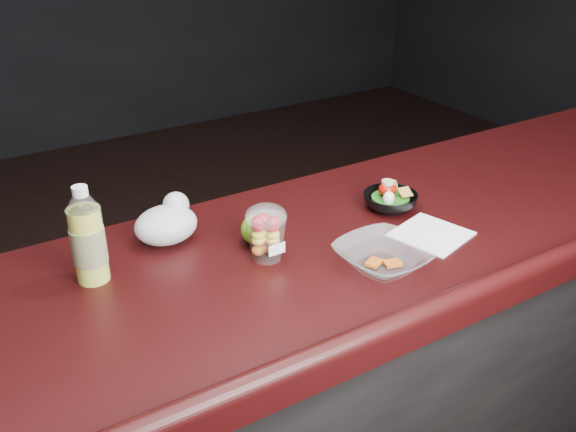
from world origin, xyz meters
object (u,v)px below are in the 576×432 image
object	(u,v)px
green_apple	(257,230)
snack_bowl	(390,200)
takeout_bowl	(384,257)
fruit_cup	(266,232)
lemonade_bottle	(88,242)

from	to	relation	value
green_apple	snack_bowl	xyz separation A→B (m)	(0.38, -0.02, -0.01)
takeout_bowl	snack_bowl	bearing A→B (deg)	47.63
fruit_cup	snack_bowl	bearing A→B (deg)	6.64
green_apple	takeout_bowl	size ratio (longest dim) A/B	0.36
green_apple	takeout_bowl	xyz separation A→B (m)	(0.19, -0.24, -0.01)
fruit_cup	snack_bowl	world-z (taller)	fruit_cup
lemonade_bottle	takeout_bowl	xyz separation A→B (m)	(0.56, -0.29, -0.07)
snack_bowl	takeout_bowl	xyz separation A→B (m)	(-0.20, -0.21, -0.00)
lemonade_bottle	snack_bowl	world-z (taller)	lemonade_bottle
green_apple	snack_bowl	bearing A→B (deg)	-3.72
fruit_cup	green_apple	distance (m)	0.08
lemonade_bottle	snack_bowl	xyz separation A→B (m)	(0.76, -0.07, -0.07)
lemonade_bottle	fruit_cup	world-z (taller)	lemonade_bottle
lemonade_bottle	takeout_bowl	distance (m)	0.64
fruit_cup	takeout_bowl	xyz separation A→B (m)	(0.20, -0.17, -0.04)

